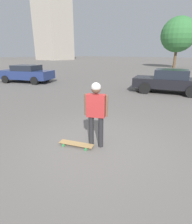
# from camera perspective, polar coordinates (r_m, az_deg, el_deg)

# --- Properties ---
(ground_plane) EXTENTS (220.00, 220.00, 0.00)m
(ground_plane) POSITION_cam_1_polar(r_m,az_deg,el_deg) (4.85, 0.00, -10.96)
(ground_plane) COLOR slate
(person) EXTENTS (0.38, 0.56, 1.73)m
(person) POSITION_cam_1_polar(r_m,az_deg,el_deg) (4.42, 0.00, 1.06)
(person) COLOR #262628
(person) RESTS_ON ground_plane
(skateboard) EXTENTS (0.54, 0.97, 0.08)m
(skateboard) POSITION_cam_1_polar(r_m,az_deg,el_deg) (4.82, -6.46, -10.33)
(skateboard) COLOR tan
(skateboard) RESTS_ON ground_plane
(car_parked_near) EXTENTS (2.93, 4.55, 1.45)m
(car_parked_near) POSITION_cam_1_polar(r_m,az_deg,el_deg) (11.99, 22.77, 9.39)
(car_parked_near) COLOR black
(car_parked_near) RESTS_ON ground_plane
(car_parked_far) EXTENTS (3.43, 4.86, 1.45)m
(car_parked_far) POSITION_cam_1_polar(r_m,az_deg,el_deg) (16.34, -21.80, 11.64)
(car_parked_far) COLOR navy
(car_parked_far) RESTS_ON ground_plane
(building_block_distant) EXTENTS (9.68, 10.87, 33.75)m
(building_block_distant) POSITION_cam_1_polar(r_m,az_deg,el_deg) (71.76, -14.25, 29.84)
(building_block_distant) COLOR #B2A899
(building_block_distant) RESTS_ON ground_plane
(tree_distant) EXTENTS (5.46, 5.46, 7.95)m
(tree_distant) POSITION_cam_1_polar(r_m,az_deg,el_deg) (33.57, 25.27, 21.87)
(tree_distant) COLOR brown
(tree_distant) RESTS_ON ground_plane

